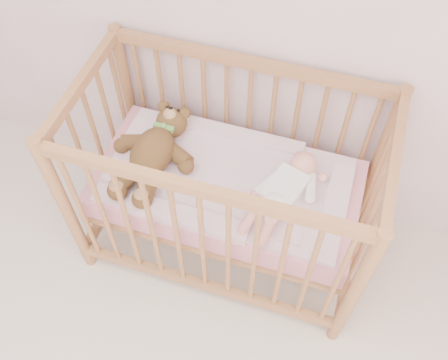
% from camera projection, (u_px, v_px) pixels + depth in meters
% --- Properties ---
extents(crib, '(1.36, 0.76, 1.00)m').
position_uv_depth(crib, '(227.00, 187.00, 2.34)').
color(crib, '#AC7049').
rests_on(crib, floor).
extents(mattress, '(1.22, 0.62, 0.13)m').
position_uv_depth(mattress, '(227.00, 189.00, 2.35)').
color(mattress, pink).
rests_on(mattress, crib).
extents(blanket, '(1.10, 0.58, 0.06)m').
position_uv_depth(blanket, '(227.00, 179.00, 2.29)').
color(blanket, '#D08FAB').
rests_on(blanket, mattress).
extents(baby, '(0.41, 0.60, 0.13)m').
position_uv_depth(baby, '(285.00, 188.00, 2.17)').
color(baby, white).
rests_on(baby, blanket).
extents(teddy_bear, '(0.46, 0.62, 0.16)m').
position_uv_depth(teddy_bear, '(153.00, 153.00, 2.27)').
color(teddy_bear, brown).
rests_on(teddy_bear, blanket).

